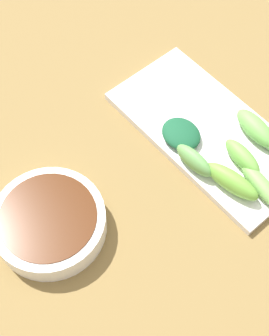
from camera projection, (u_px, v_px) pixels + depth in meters
tabletop at (161, 173)px, 0.72m from camera, size 2.10×2.10×0.02m
sauce_bowl at (49, 222)px, 0.64m from camera, size 0.15×0.15×0.04m
serving_plate at (209, 132)px, 0.73m from camera, size 0.15×0.30×0.01m
broccoli_stalk_0 at (242, 157)px, 0.69m from camera, size 0.03×0.07×0.03m
broccoli_stalk_1 at (256, 128)px, 0.71m from camera, size 0.04×0.08×0.03m
broccoli_stalk_2 at (194, 160)px, 0.68m from camera, size 0.02×0.06×0.03m
broccoli_leafy_3 at (181, 134)px, 0.71m from camera, size 0.05×0.06×0.02m
broccoli_stalk_5 at (261, 186)px, 0.67m from camera, size 0.04×0.09×0.02m
broccoli_stalk_6 at (232, 181)px, 0.67m from camera, size 0.04×0.09×0.03m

